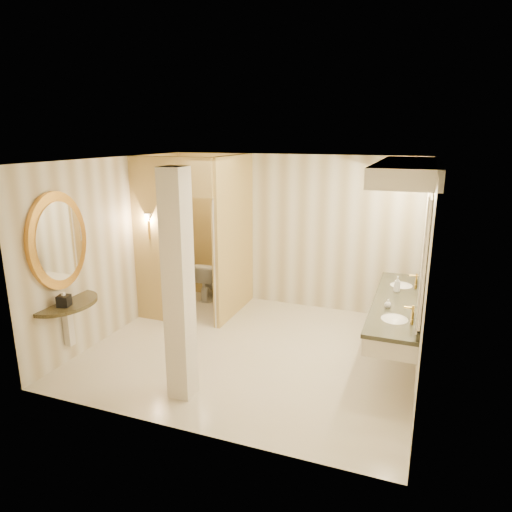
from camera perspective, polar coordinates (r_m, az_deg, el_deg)
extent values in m
plane|color=beige|center=(6.76, -0.52, -11.59)|extent=(4.50, 4.50, 0.00)
plane|color=white|center=(6.06, -0.58, 11.90)|extent=(4.50, 4.50, 0.00)
cube|color=beige|center=(8.12, 4.53, 3.03)|extent=(4.50, 0.02, 2.70)
cube|color=beige|center=(4.56, -9.66, -6.79)|extent=(4.50, 0.02, 2.70)
cube|color=beige|center=(7.36, -17.12, 1.16)|extent=(0.02, 4.00, 2.70)
cube|color=beige|center=(5.89, 20.37, -2.52)|extent=(0.02, 4.00, 2.70)
cube|color=tan|center=(7.69, -2.77, 2.38)|extent=(0.10, 1.50, 2.70)
cube|color=tan|center=(7.57, -12.88, 1.82)|extent=(0.65, 0.10, 2.70)
cube|color=tan|center=(7.04, -8.36, 9.73)|extent=(0.80, 0.10, 0.60)
cube|color=silver|center=(7.47, -4.16, -0.39)|extent=(0.15, 0.80, 2.10)
cylinder|color=gold|center=(7.48, -13.26, 3.19)|extent=(0.03, 0.03, 0.30)
cone|color=silver|center=(7.44, -13.36, 4.70)|extent=(0.14, 0.14, 0.14)
cube|color=silver|center=(6.47, 17.26, -6.51)|extent=(0.60, 2.50, 0.24)
cube|color=black|center=(6.43, 17.34, -5.51)|extent=(0.64, 2.54, 0.05)
cube|color=black|center=(6.40, 19.89, -5.16)|extent=(0.03, 2.50, 0.10)
ellipsoid|color=white|center=(5.80, 16.89, -7.93)|extent=(0.40, 0.44, 0.15)
cylinder|color=gold|center=(5.75, 18.98, -6.92)|extent=(0.03, 0.03, 0.22)
ellipsoid|color=white|center=(7.07, 17.68, -3.84)|extent=(0.40, 0.44, 0.15)
cylinder|color=gold|center=(7.03, 19.39, -2.98)|extent=(0.03, 0.03, 0.22)
cube|color=white|center=(6.19, 20.48, 1.65)|extent=(0.03, 2.50, 1.40)
cube|color=silver|center=(6.06, 18.63, 10.10)|extent=(0.75, 2.70, 0.22)
cylinder|color=black|center=(6.62, -22.93, -5.43)|extent=(0.98, 0.98, 0.05)
cube|color=silver|center=(6.70, -22.42, -7.90)|extent=(0.10, 0.10, 0.60)
cylinder|color=gold|center=(6.38, -23.57, 1.73)|extent=(0.07, 0.98, 0.98)
cylinder|color=white|center=(6.35, -23.31, 1.70)|extent=(0.02, 0.79, 0.79)
cube|color=silver|center=(5.23, -9.66, -3.92)|extent=(0.28, 0.28, 2.70)
cube|color=black|center=(6.40, -22.88, -5.18)|extent=(0.18, 0.18, 0.15)
imported|color=white|center=(8.70, -5.89, -2.98)|extent=(0.44, 0.72, 0.71)
imported|color=beige|center=(6.78, 17.18, -3.57)|extent=(0.08, 0.08, 0.14)
imported|color=silver|center=(6.10, 16.17, -5.71)|extent=(0.11, 0.11, 0.11)
imported|color=#C6B28C|center=(6.71, 17.24, -3.39)|extent=(0.09, 0.09, 0.23)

